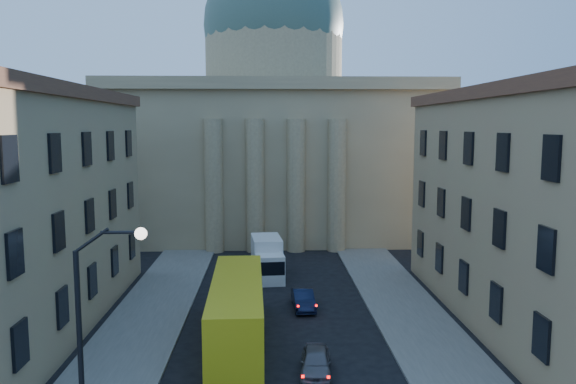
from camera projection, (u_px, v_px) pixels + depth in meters
name	position (u px, v px, depth m)	size (l,w,h in m)	color
sidewalk_left	(126.00, 352.00, 30.56)	(5.00, 60.00, 0.15)	#5E5C56
sidewalk_right	(435.00, 348.00, 31.16)	(5.00, 60.00, 0.15)	#5E5C56
church	(274.00, 129.00, 66.64)	(68.02, 28.76, 36.60)	#8F7A58
building_right	(556.00, 206.00, 34.55)	(11.60, 26.60, 14.70)	#9F875D
street_lamp	(94.00, 325.00, 20.07)	(2.62, 0.44, 8.83)	black
car_right_far	(316.00, 362.00, 28.00)	(1.52, 3.77, 1.29)	#555459
car_right_distant	(303.00, 299.00, 38.09)	(1.36, 3.89, 1.28)	black
city_bus	(237.00, 309.00, 32.16)	(3.26, 12.68, 3.55)	gold
box_truck	(267.00, 259.00, 45.85)	(2.82, 5.98, 3.18)	silver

